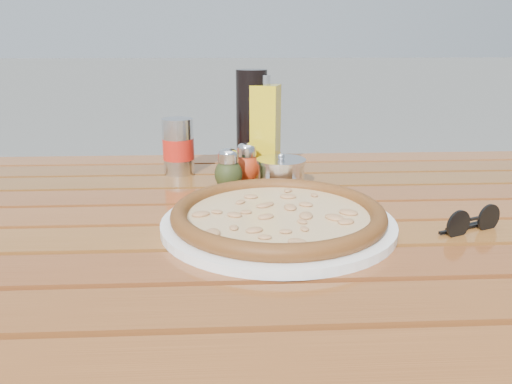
{
  "coord_description": "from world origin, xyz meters",
  "views": [
    {
      "loc": [
        -0.04,
        -0.79,
        1.03
      ],
      "look_at": [
        0.0,
        0.02,
        0.78
      ],
      "focal_mm": 35.0,
      "sensor_mm": 36.0,
      "label": 1
    }
  ],
  "objects_px": {
    "olive_oil_cruet": "(265,130)",
    "parmesan_tin": "(281,173)",
    "soda_can": "(178,147)",
    "plate": "(278,223)",
    "dark_bottle": "(252,122)",
    "pepper_shaker": "(247,163)",
    "sunglasses": "(472,222)",
    "oregano_shaker": "(228,170)",
    "table": "(257,254)",
    "pizza": "(278,214)"
  },
  "relations": [
    {
      "from": "oregano_shaker",
      "to": "soda_can",
      "type": "relative_size",
      "value": 0.68
    },
    {
      "from": "dark_bottle",
      "to": "olive_oil_cruet",
      "type": "distance_m",
      "value": 0.04
    },
    {
      "from": "soda_can",
      "to": "parmesan_tin",
      "type": "bearing_deg",
      "value": -30.8
    },
    {
      "from": "pepper_shaker",
      "to": "olive_oil_cruet",
      "type": "xyz_separation_m",
      "value": [
        0.04,
        0.06,
        0.06
      ]
    },
    {
      "from": "plate",
      "to": "oregano_shaker",
      "type": "bearing_deg",
      "value": 109.76
    },
    {
      "from": "plate",
      "to": "dark_bottle",
      "type": "xyz_separation_m",
      "value": [
        -0.03,
        0.35,
        0.1
      ]
    },
    {
      "from": "olive_oil_cruet",
      "to": "parmesan_tin",
      "type": "relative_size",
      "value": 1.68
    },
    {
      "from": "table",
      "to": "sunglasses",
      "type": "distance_m",
      "value": 0.35
    },
    {
      "from": "plate",
      "to": "oregano_shaker",
      "type": "xyz_separation_m",
      "value": [
        -0.08,
        0.21,
        0.03
      ]
    },
    {
      "from": "pepper_shaker",
      "to": "sunglasses",
      "type": "relative_size",
      "value": 0.77
    },
    {
      "from": "pepper_shaker",
      "to": "sunglasses",
      "type": "bearing_deg",
      "value": -42.21
    },
    {
      "from": "pizza",
      "to": "table",
      "type": "bearing_deg",
      "value": 112.03
    },
    {
      "from": "soda_can",
      "to": "parmesan_tin",
      "type": "relative_size",
      "value": 0.96
    },
    {
      "from": "plate",
      "to": "pepper_shaker",
      "type": "height_order",
      "value": "pepper_shaker"
    },
    {
      "from": "pizza",
      "to": "dark_bottle",
      "type": "distance_m",
      "value": 0.36
    },
    {
      "from": "pepper_shaker",
      "to": "dark_bottle",
      "type": "bearing_deg",
      "value": 79.85
    },
    {
      "from": "oregano_shaker",
      "to": "soda_can",
      "type": "height_order",
      "value": "soda_can"
    },
    {
      "from": "oregano_shaker",
      "to": "sunglasses",
      "type": "height_order",
      "value": "oregano_shaker"
    },
    {
      "from": "plate",
      "to": "olive_oil_cruet",
      "type": "xyz_separation_m",
      "value": [
        0.0,
        0.33,
        0.09
      ]
    },
    {
      "from": "plate",
      "to": "olive_oil_cruet",
      "type": "height_order",
      "value": "olive_oil_cruet"
    },
    {
      "from": "olive_oil_cruet",
      "to": "parmesan_tin",
      "type": "xyz_separation_m",
      "value": [
        0.02,
        -0.12,
        -0.07
      ]
    },
    {
      "from": "plate",
      "to": "pepper_shaker",
      "type": "bearing_deg",
      "value": 98.43
    },
    {
      "from": "pizza",
      "to": "olive_oil_cruet",
      "type": "relative_size",
      "value": 1.95
    },
    {
      "from": "plate",
      "to": "pepper_shaker",
      "type": "relative_size",
      "value": 4.39
    },
    {
      "from": "soda_can",
      "to": "sunglasses",
      "type": "distance_m",
      "value": 0.6
    },
    {
      "from": "table",
      "to": "pizza",
      "type": "height_order",
      "value": "pizza"
    },
    {
      "from": "table",
      "to": "plate",
      "type": "relative_size",
      "value": 3.89
    },
    {
      "from": "plate",
      "to": "pepper_shaker",
      "type": "xyz_separation_m",
      "value": [
        -0.04,
        0.27,
        0.03
      ]
    },
    {
      "from": "pizza",
      "to": "sunglasses",
      "type": "xyz_separation_m",
      "value": [
        0.29,
        -0.03,
        -0.01
      ]
    },
    {
      "from": "pizza",
      "to": "sunglasses",
      "type": "height_order",
      "value": "sunglasses"
    },
    {
      "from": "plate",
      "to": "soda_can",
      "type": "bearing_deg",
      "value": 118.62
    },
    {
      "from": "table",
      "to": "pizza",
      "type": "xyz_separation_m",
      "value": [
        0.03,
        -0.07,
        0.1
      ]
    },
    {
      "from": "pizza",
      "to": "pepper_shaker",
      "type": "relative_size",
      "value": 4.99
    },
    {
      "from": "sunglasses",
      "to": "table",
      "type": "bearing_deg",
      "value": 138.69
    },
    {
      "from": "plate",
      "to": "soda_can",
      "type": "relative_size",
      "value": 3.0
    },
    {
      "from": "plate",
      "to": "pepper_shaker",
      "type": "distance_m",
      "value": 0.27
    },
    {
      "from": "pepper_shaker",
      "to": "oregano_shaker",
      "type": "relative_size",
      "value": 1.0
    },
    {
      "from": "soda_can",
      "to": "olive_oil_cruet",
      "type": "distance_m",
      "value": 0.19
    },
    {
      "from": "pizza",
      "to": "plate",
      "type": "bearing_deg",
      "value": 180.0
    },
    {
      "from": "plate",
      "to": "olive_oil_cruet",
      "type": "distance_m",
      "value": 0.34
    },
    {
      "from": "table",
      "to": "parmesan_tin",
      "type": "distance_m",
      "value": 0.18
    },
    {
      "from": "pizza",
      "to": "olive_oil_cruet",
      "type": "xyz_separation_m",
      "value": [
        0.0,
        0.33,
        0.07
      ]
    },
    {
      "from": "oregano_shaker",
      "to": "olive_oil_cruet",
      "type": "xyz_separation_m",
      "value": [
        0.08,
        0.11,
        0.06
      ]
    },
    {
      "from": "plate",
      "to": "pizza",
      "type": "bearing_deg",
      "value": 0.0
    },
    {
      "from": "parmesan_tin",
      "to": "sunglasses",
      "type": "distance_m",
      "value": 0.36
    },
    {
      "from": "oregano_shaker",
      "to": "plate",
      "type": "bearing_deg",
      "value": -70.24
    },
    {
      "from": "table",
      "to": "dark_bottle",
      "type": "distance_m",
      "value": 0.33
    },
    {
      "from": "plate",
      "to": "soda_can",
      "type": "xyz_separation_m",
      "value": [
        -0.18,
        0.34,
        0.05
      ]
    },
    {
      "from": "plate",
      "to": "parmesan_tin",
      "type": "xyz_separation_m",
      "value": [
        0.03,
        0.21,
        0.02
      ]
    },
    {
      "from": "olive_oil_cruet",
      "to": "sunglasses",
      "type": "distance_m",
      "value": 0.47
    }
  ]
}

